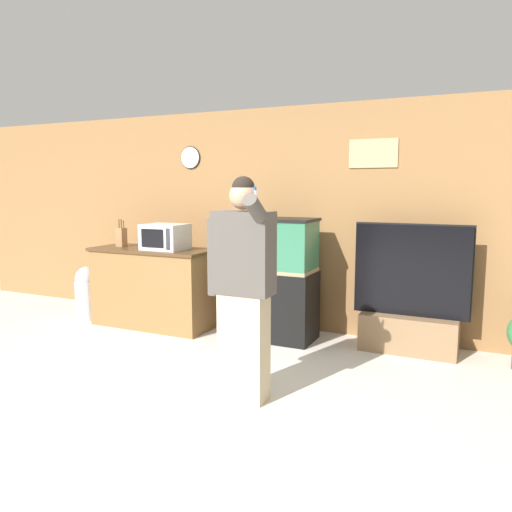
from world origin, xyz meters
The scene contains 9 objects.
ground_plane centered at (0.00, 0.00, 0.00)m, with size 18.00×18.00×0.00m, color beige.
wall_back_paneled centered at (0.00, 2.53, 1.30)m, with size 10.00×0.08×2.60m.
counter_island centered at (-1.44, 1.87, 0.48)m, with size 1.51×0.64×0.95m.
microwave centered at (-1.22, 1.84, 1.10)m, with size 0.49×0.40×0.30m.
knife_block centered at (-1.90, 1.87, 1.07)m, with size 0.10×0.11×0.34m.
aquarium_on_stand centered at (0.12, 2.02, 0.67)m, with size 0.86×0.50×1.35m.
tv_on_stand centered at (1.53, 2.19, 0.38)m, with size 1.16×0.40×1.32m.
person_standing centered at (0.51, 0.42, 0.92)m, with size 0.56×0.42×1.76m.
trash_bin centered at (-2.41, 1.79, 0.34)m, with size 0.32×0.32×0.68m.
Camera 1 is at (2.22, -2.97, 1.68)m, focal length 35.00 mm.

